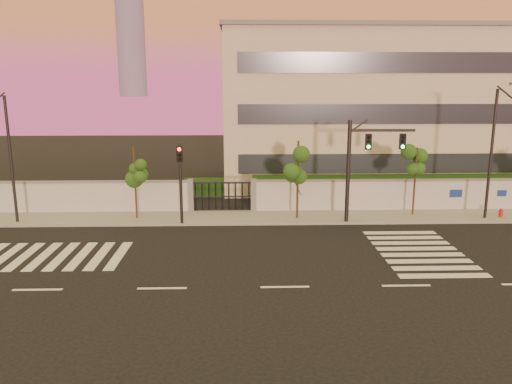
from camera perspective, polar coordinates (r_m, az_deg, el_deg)
ground at (r=20.76m, az=3.32°, el=-10.80°), size 120.00×120.00×0.00m
sidewalk at (r=30.65m, az=1.66°, el=-2.91°), size 60.00×3.00×0.15m
perimeter_wall at (r=31.86m, az=1.70°, el=-0.46°), size 60.00×0.36×2.20m
hedge_row at (r=34.66m, az=3.20°, el=0.15°), size 41.00×4.25×1.80m
institutional_building at (r=42.42m, az=13.21°, el=9.38°), size 24.40×12.40×12.25m
road_markings at (r=24.19m, az=-1.21°, el=-7.32°), size 57.00×7.62×0.02m
street_tree_c at (r=30.39m, az=-13.70°, el=2.85°), size 1.32×1.05×4.49m
street_tree_d at (r=29.64m, az=4.86°, el=3.41°), size 1.64×1.30×4.83m
street_tree_e at (r=31.93m, az=17.82°, el=2.84°), size 1.45×1.16×4.33m
traffic_signal_main at (r=29.37m, az=12.02°, el=3.69°), size 3.86×0.38×6.10m
traffic_signal_secondary at (r=28.78m, az=-8.65°, el=2.10°), size 0.38×0.35×4.87m
streetlight_west at (r=31.75m, az=-26.39°, el=3.98°), size 0.47×1.88×7.82m
streetlight_east at (r=32.36m, az=25.48°, el=4.56°), size 0.49×1.97×8.18m
fire_hydrant at (r=33.83m, az=26.17°, el=-2.26°), size 0.27×0.26×0.69m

